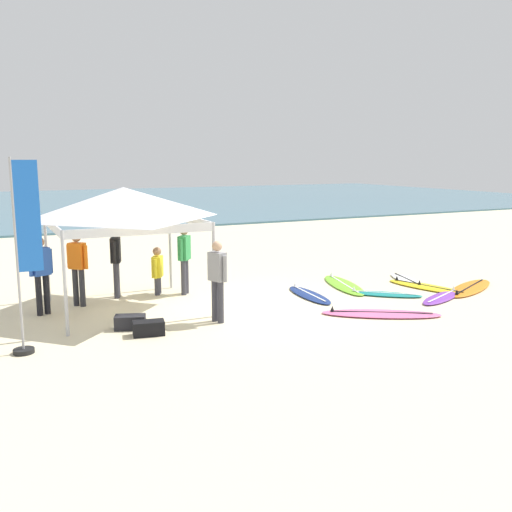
{
  "coord_description": "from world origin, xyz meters",
  "views": [
    {
      "loc": [
        -5.74,
        -11.26,
        3.37
      ],
      "look_at": [
        0.3,
        1.0,
        1.0
      ],
      "focal_mm": 39.49,
      "sensor_mm": 36.0,
      "label": 1
    }
  ],
  "objects_px": {
    "canopy_tent": "(124,204)",
    "person_black": "(116,258)",
    "person_blue": "(41,270)",
    "surfboard_purple": "(442,297)",
    "person_yellow": "(157,269)",
    "person_grey": "(217,276)",
    "gear_bag_by_pole": "(149,328)",
    "surfboard_navy": "(309,295)",
    "surfboard_pink": "(381,314)",
    "person_orange": "(78,264)",
    "surfboard_teal": "(384,294)",
    "surfboard_orange": "(470,288)",
    "person_green": "(184,255)",
    "surfboard_white": "(407,280)",
    "banner_flag": "(25,265)",
    "surfboard_lime": "(344,285)",
    "gear_bag_near_tent": "(130,322)",
    "surfboard_yellow": "(428,287)"
  },
  "relations": [
    {
      "from": "surfboard_pink",
      "to": "person_yellow",
      "type": "height_order",
      "value": "person_yellow"
    },
    {
      "from": "surfboard_lime",
      "to": "person_green",
      "type": "distance_m",
      "value": 4.34
    },
    {
      "from": "surfboard_navy",
      "to": "banner_flag",
      "type": "relative_size",
      "value": 0.6
    },
    {
      "from": "canopy_tent",
      "to": "person_grey",
      "type": "bearing_deg",
      "value": -53.36
    },
    {
      "from": "surfboard_yellow",
      "to": "person_yellow",
      "type": "xyz_separation_m",
      "value": [
        -6.56,
        2.5,
        0.62
      ]
    },
    {
      "from": "surfboard_pink",
      "to": "surfboard_yellow",
      "type": "height_order",
      "value": "same"
    },
    {
      "from": "person_black",
      "to": "person_grey",
      "type": "distance_m",
      "value": 3.36
    },
    {
      "from": "person_yellow",
      "to": "banner_flag",
      "type": "distance_m",
      "value": 4.65
    },
    {
      "from": "surfboard_orange",
      "to": "person_yellow",
      "type": "distance_m",
      "value": 8.1
    },
    {
      "from": "person_green",
      "to": "gear_bag_near_tent",
      "type": "bearing_deg",
      "value": -130.24
    },
    {
      "from": "surfboard_navy",
      "to": "surfboard_purple",
      "type": "xyz_separation_m",
      "value": [
        2.77,
        -1.65,
        0.0
      ]
    },
    {
      "from": "surfboard_yellow",
      "to": "person_orange",
      "type": "xyz_separation_m",
      "value": [
        -8.52,
        2.19,
        0.95
      ]
    },
    {
      "from": "surfboard_purple",
      "to": "surfboard_teal",
      "type": "bearing_deg",
      "value": 139.74
    },
    {
      "from": "surfboard_purple",
      "to": "person_yellow",
      "type": "bearing_deg",
      "value": 150.03
    },
    {
      "from": "surfboard_teal",
      "to": "person_green",
      "type": "xyz_separation_m",
      "value": [
        -4.41,
        2.34,
        0.95
      ]
    },
    {
      "from": "surfboard_white",
      "to": "banner_flag",
      "type": "height_order",
      "value": "banner_flag"
    },
    {
      "from": "person_grey",
      "to": "gear_bag_by_pole",
      "type": "distance_m",
      "value": 1.78
    },
    {
      "from": "surfboard_pink",
      "to": "gear_bag_near_tent",
      "type": "xyz_separation_m",
      "value": [
        -5.15,
        1.42,
        0.1
      ]
    },
    {
      "from": "surfboard_orange",
      "to": "surfboard_lime",
      "type": "relative_size",
      "value": 1.02
    },
    {
      "from": "surfboard_pink",
      "to": "person_orange",
      "type": "height_order",
      "value": "person_orange"
    },
    {
      "from": "surfboard_orange",
      "to": "person_blue",
      "type": "distance_m",
      "value": 10.57
    },
    {
      "from": "person_orange",
      "to": "person_grey",
      "type": "distance_m",
      "value": 3.53
    },
    {
      "from": "person_orange",
      "to": "person_black",
      "type": "bearing_deg",
      "value": 24.25
    },
    {
      "from": "canopy_tent",
      "to": "surfboard_pink",
      "type": "xyz_separation_m",
      "value": [
        4.81,
        -3.03,
        -2.35
      ]
    },
    {
      "from": "canopy_tent",
      "to": "person_black",
      "type": "bearing_deg",
      "value": 89.11
    },
    {
      "from": "surfboard_teal",
      "to": "person_black",
      "type": "height_order",
      "value": "person_black"
    },
    {
      "from": "person_black",
      "to": "person_blue",
      "type": "height_order",
      "value": "same"
    },
    {
      "from": "surfboard_orange",
      "to": "person_green",
      "type": "distance_m",
      "value": 7.46
    },
    {
      "from": "surfboard_teal",
      "to": "surfboard_orange",
      "type": "xyz_separation_m",
      "value": [
        2.45,
        -0.46,
        -0.0
      ]
    },
    {
      "from": "surfboard_white",
      "to": "gear_bag_by_pole",
      "type": "xyz_separation_m",
      "value": [
        -7.78,
        -1.57,
        0.1
      ]
    },
    {
      "from": "surfboard_teal",
      "to": "banner_flag",
      "type": "height_order",
      "value": "banner_flag"
    },
    {
      "from": "surfboard_navy",
      "to": "surfboard_white",
      "type": "distance_m",
      "value": 3.36
    },
    {
      "from": "person_orange",
      "to": "surfboard_lime",
      "type": "bearing_deg",
      "value": -8.51
    },
    {
      "from": "person_orange",
      "to": "person_grey",
      "type": "xyz_separation_m",
      "value": [
        2.38,
        -2.61,
        0.0
      ]
    },
    {
      "from": "person_grey",
      "to": "banner_flag",
      "type": "relative_size",
      "value": 0.5
    },
    {
      "from": "surfboard_white",
      "to": "person_yellow",
      "type": "xyz_separation_m",
      "value": [
        -6.66,
        1.59,
        0.62
      ]
    },
    {
      "from": "person_grey",
      "to": "banner_flag",
      "type": "distance_m",
      "value": 3.74
    },
    {
      "from": "surfboard_white",
      "to": "person_grey",
      "type": "height_order",
      "value": "person_grey"
    },
    {
      "from": "person_blue",
      "to": "banner_flag",
      "type": "distance_m",
      "value": 2.59
    },
    {
      "from": "person_orange",
      "to": "person_yellow",
      "type": "height_order",
      "value": "person_orange"
    },
    {
      "from": "person_green",
      "to": "banner_flag",
      "type": "distance_m",
      "value": 4.89
    },
    {
      "from": "surfboard_purple",
      "to": "person_black",
      "type": "bearing_deg",
      "value": 152.83
    },
    {
      "from": "canopy_tent",
      "to": "person_black",
      "type": "height_order",
      "value": "canopy_tent"
    },
    {
      "from": "surfboard_pink",
      "to": "person_green",
      "type": "bearing_deg",
      "value": 130.35
    },
    {
      "from": "surfboard_white",
      "to": "person_orange",
      "type": "distance_m",
      "value": 8.76
    },
    {
      "from": "canopy_tent",
      "to": "surfboard_orange",
      "type": "relative_size",
      "value": 1.21
    },
    {
      "from": "person_orange",
      "to": "gear_bag_by_pole",
      "type": "distance_m",
      "value": 3.09
    },
    {
      "from": "surfboard_orange",
      "to": "person_black",
      "type": "relative_size",
      "value": 1.52
    },
    {
      "from": "gear_bag_by_pole",
      "to": "surfboard_navy",
      "type": "bearing_deg",
      "value": 16.4
    },
    {
      "from": "surfboard_teal",
      "to": "surfboard_lime",
      "type": "height_order",
      "value": "same"
    }
  ]
}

